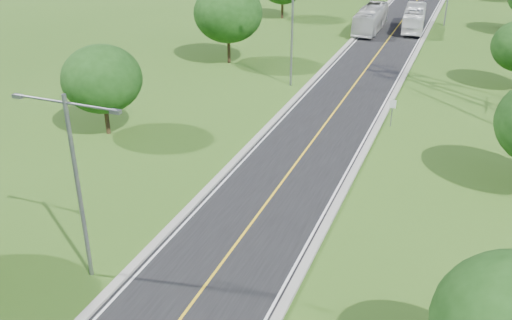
% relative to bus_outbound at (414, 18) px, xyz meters
% --- Properties ---
extents(ground, '(260.00, 260.00, 0.00)m').
position_rel_bus_outbound_xyz_m(ground, '(-2.25, -13.70, -1.62)').
color(ground, '#2B4D15').
rests_on(ground, ground).
extents(road, '(8.00, 150.00, 0.06)m').
position_rel_bus_outbound_xyz_m(road, '(-2.25, -7.70, -1.59)').
color(road, black).
rests_on(road, ground).
extents(curb_left, '(0.50, 150.00, 0.22)m').
position_rel_bus_outbound_xyz_m(curb_left, '(-6.50, -7.70, -1.51)').
color(curb_left, gray).
rests_on(curb_left, ground).
extents(curb_right, '(0.50, 150.00, 0.22)m').
position_rel_bus_outbound_xyz_m(curb_right, '(2.00, -7.70, -1.51)').
color(curb_right, gray).
rests_on(curb_right, ground).
extents(speed_limit_sign, '(0.55, 0.09, 2.40)m').
position_rel_bus_outbound_xyz_m(speed_limit_sign, '(2.95, -35.71, -0.02)').
color(speed_limit_sign, slate).
rests_on(speed_limit_sign, ground).
extents(streetlight_near_left, '(5.90, 0.25, 10.00)m').
position_rel_bus_outbound_xyz_m(streetlight_near_left, '(-8.25, -61.70, 4.32)').
color(streetlight_near_left, slate).
rests_on(streetlight_near_left, ground).
extents(streetlight_mid_left, '(5.90, 0.25, 10.00)m').
position_rel_bus_outbound_xyz_m(streetlight_mid_left, '(-8.25, -28.70, 4.32)').
color(streetlight_mid_left, slate).
rests_on(streetlight_mid_left, ground).
extents(tree_lb, '(6.30, 6.30, 7.33)m').
position_rel_bus_outbound_xyz_m(tree_lb, '(-18.25, -45.70, 3.03)').
color(tree_lb, black).
rests_on(tree_lb, ground).
extents(tree_lc, '(7.56, 7.56, 8.79)m').
position_rel_bus_outbound_xyz_m(tree_lc, '(-17.25, -23.70, 3.96)').
color(tree_lc, black).
rests_on(tree_lc, ground).
extents(bus_outbound, '(3.53, 11.38, 3.12)m').
position_rel_bus_outbound_xyz_m(bus_outbound, '(0.00, 0.00, 0.00)').
color(bus_outbound, silver).
rests_on(bus_outbound, road).
extents(bus_inbound, '(2.78, 11.64, 3.24)m').
position_rel_bus_outbound_xyz_m(bus_inbound, '(-5.45, -2.85, 0.06)').
color(bus_inbound, silver).
rests_on(bus_inbound, road).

